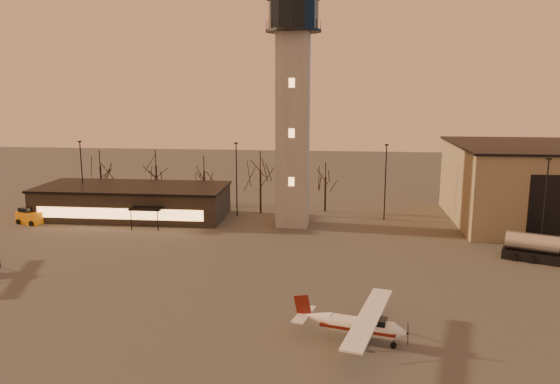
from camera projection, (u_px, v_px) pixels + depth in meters
name	position (u px, v px, depth m)	size (l,w,h in m)	color
ground	(260.00, 324.00, 41.27)	(220.00, 220.00, 0.00)	#3A3836
control_tower	(293.00, 97.00, 67.36)	(6.80, 6.80, 32.60)	gray
terminal	(133.00, 201.00, 74.30)	(25.40, 12.20, 4.30)	black
light_poles	(297.00, 182.00, 70.41)	(58.50, 12.25, 10.14)	black
tree_row	(204.00, 167.00, 79.72)	(37.20, 9.20, 8.80)	black
cessna_front	(363.00, 329.00, 38.05)	(8.71, 10.85, 3.00)	silver
fuel_truck	(543.00, 251.00, 55.56)	(7.96, 5.05, 2.86)	black
service_cart	(30.00, 217.00, 70.96)	(3.78, 2.95, 2.15)	orange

